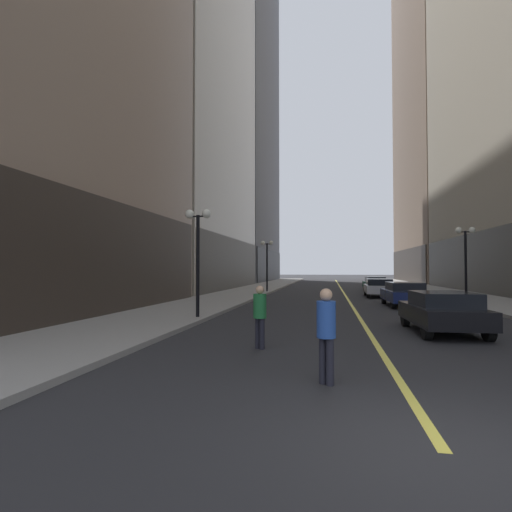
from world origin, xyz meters
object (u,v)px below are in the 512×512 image
Objects in this scene: car_green at (375,283)px; street_lamp_right_mid at (465,248)px; street_lamp_left_far at (267,254)px; car_navy at (404,293)px; pedestrian_in_green_parka at (260,312)px; street_lamp_left_near at (198,239)px; car_black at (443,311)px; car_silver at (379,287)px; pedestrian_in_blue_hoodie at (326,328)px.

street_lamp_right_mid is (3.52, -13.73, 2.54)m from car_green.
car_green is 10.55m from street_lamp_left_far.
car_navy is 2.75× the size of pedestrian_in_green_parka.
street_lamp_left_near is (-9.18, -7.79, 2.54)m from car_navy.
car_navy is 12.30m from street_lamp_left_near.
street_lamp_left_far is (-9.18, 10.89, 2.54)m from car_navy.
car_black is at bearing -91.33° from car_green.
street_lamp_right_mid reaches higher than car_green.
street_lamp_right_mid reaches higher than car_black.
street_lamp_left_near is at bearing 122.93° from pedestrian_in_green_parka.
car_silver is (0.02, 16.93, 0.00)m from car_black.
car_green is 1.03× the size of street_lamp_left_far.
street_lamp_left_near is at bearing -139.69° from car_navy.
car_silver is 0.97× the size of street_lamp_right_mid.
street_lamp_left_far is (-9.28, -4.34, 2.54)m from car_green.
pedestrian_in_blue_hoodie is at bearing -79.30° from street_lamp_left_far.
street_lamp_right_mid is (7.72, 17.50, 2.26)m from pedestrian_in_blue_hoodie.
street_lamp_left_far is at bearing -154.94° from car_green.
pedestrian_in_blue_hoodie is (-4.20, -31.23, 0.28)m from car_green.
pedestrian_in_blue_hoodie is 0.39× the size of street_lamp_left_near.
street_lamp_left_near is (-5.08, 8.21, 2.26)m from pedestrian_in_blue_hoodie.
street_lamp_right_mid reaches higher than pedestrian_in_green_parka.
car_navy is (0.48, 9.50, 0.00)m from car_black.
car_silver is 17.72m from street_lamp_left_near.
street_lamp_right_mid is at bearing -36.26° from street_lamp_left_far.
car_silver is at bearing -94.10° from car_green.
street_lamp_left_far is at bearing 143.74° from street_lamp_right_mid.
street_lamp_left_far is at bearing 98.04° from pedestrian_in_green_parka.
car_black is at bearing -92.86° from car_navy.
street_lamp_right_mid is at bearing -75.62° from car_green.
car_green is 1.03× the size of street_lamp_left_near.
pedestrian_in_green_parka is at bearing -104.66° from car_silver.
car_green is at bearing 89.62° from car_navy.
car_black is at bearing -11.10° from street_lamp_left_near.
street_lamp_left_far reaches higher than car_green.
car_black is 12.01m from street_lamp_right_mid.
street_lamp_right_mid is at bearing 69.59° from car_black.
street_lamp_left_far is at bearing 130.12° from car_navy.
car_black and car_green have the same top height.
pedestrian_in_green_parka is at bearing -123.01° from street_lamp_right_mid.
street_lamp_right_mid is at bearing -55.46° from car_silver.
street_lamp_left_near reaches higher than pedestrian_in_green_parka.
car_green is at bearing 85.90° from car_silver.
car_green is at bearing 78.19° from pedestrian_in_green_parka.
car_green is at bearing 104.38° from street_lamp_right_mid.
car_navy is at bearing 40.31° from street_lamp_left_near.
car_navy and car_silver have the same top height.
car_silver is at bearing 75.34° from pedestrian_in_green_parka.
car_black is 2.54× the size of pedestrian_in_green_parka.
car_silver is 23.71m from pedestrian_in_blue_hoodie.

